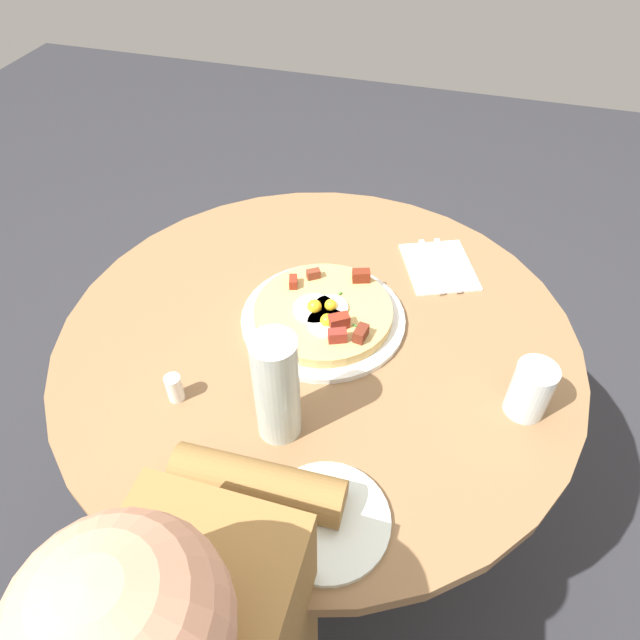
% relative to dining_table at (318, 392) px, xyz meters
% --- Properties ---
extents(ground_plane, '(6.00, 6.00, 0.00)m').
position_rel_dining_table_xyz_m(ground_plane, '(0.00, 0.00, -0.57)').
color(ground_plane, '#2D2D33').
extents(dining_table, '(1.00, 1.00, 0.75)m').
position_rel_dining_table_xyz_m(dining_table, '(0.00, 0.00, 0.00)').
color(dining_table, olive).
rests_on(dining_table, ground_plane).
extents(pizza_plate, '(0.32, 0.32, 0.01)m').
position_rel_dining_table_xyz_m(pizza_plate, '(0.04, 0.00, 0.19)').
color(pizza_plate, white).
rests_on(pizza_plate, dining_table).
extents(breakfast_pizza, '(0.27, 0.27, 0.05)m').
position_rel_dining_table_xyz_m(breakfast_pizza, '(0.04, -0.00, 0.20)').
color(breakfast_pizza, tan).
rests_on(breakfast_pizza, pizza_plate).
extents(bread_plate, '(0.19, 0.19, 0.01)m').
position_rel_dining_table_xyz_m(bread_plate, '(-0.36, -0.12, 0.18)').
color(bread_plate, silver).
rests_on(bread_plate, dining_table).
extents(napkin, '(0.21, 0.20, 0.00)m').
position_rel_dining_table_xyz_m(napkin, '(0.27, -0.20, 0.18)').
color(napkin, white).
rests_on(napkin, dining_table).
extents(fork, '(0.17, 0.08, 0.00)m').
position_rel_dining_table_xyz_m(fork, '(0.27, -0.21, 0.19)').
color(fork, silver).
rests_on(fork, napkin).
extents(knife, '(0.17, 0.08, 0.00)m').
position_rel_dining_table_xyz_m(knife, '(0.26, -0.18, 0.19)').
color(knife, silver).
rests_on(knife, napkin).
extents(water_glass, '(0.07, 0.07, 0.10)m').
position_rel_dining_table_xyz_m(water_glass, '(-0.07, -0.39, 0.23)').
color(water_glass, silver).
rests_on(water_glass, dining_table).
extents(water_bottle, '(0.07, 0.07, 0.21)m').
position_rel_dining_table_xyz_m(water_bottle, '(-0.22, 0.00, 0.28)').
color(water_bottle, silver).
rests_on(water_bottle, dining_table).
extents(salt_shaker, '(0.03, 0.03, 0.05)m').
position_rel_dining_table_xyz_m(salt_shaker, '(-0.21, 0.19, 0.21)').
color(salt_shaker, white).
rests_on(salt_shaker, dining_table).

